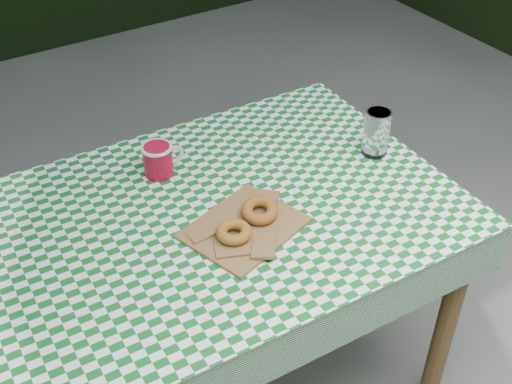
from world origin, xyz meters
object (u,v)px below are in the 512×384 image
at_px(paper_bag, 244,227).
at_px(table, 216,310).
at_px(coffee_mug, 158,160).
at_px(drinking_glass, 376,133).

bearing_deg(paper_bag, table, 112.14).
distance_m(table, coffee_mug, 0.49).
bearing_deg(coffee_mug, drinking_glass, -23.84).
bearing_deg(table, drinking_glass, 0.67).
xyz_separation_m(paper_bag, drinking_glass, (0.51, 0.09, 0.06)).
distance_m(coffee_mug, drinking_glass, 0.64).
bearing_deg(drinking_glass, table, 178.64).
bearing_deg(drinking_glass, paper_bag, -169.94).
xyz_separation_m(table, coffee_mug, (-0.04, 0.23, 0.43)).
xyz_separation_m(table, paper_bag, (0.04, -0.10, 0.39)).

